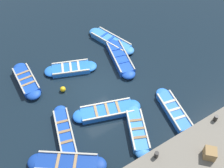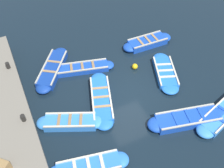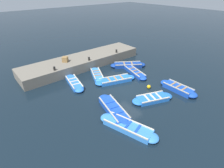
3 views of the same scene
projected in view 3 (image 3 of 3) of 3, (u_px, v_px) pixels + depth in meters
ground_plane at (125, 90)px, 14.79m from camera, size 120.00×120.00×0.00m
boat_inner_gap at (135, 72)px, 17.38m from camera, size 3.72×1.61×0.38m
boat_centre at (115, 80)px, 15.92m from camera, size 2.05×3.91×0.39m
boat_bow_out at (153, 99)px, 13.36m from camera, size 2.08×3.45×0.36m
boat_alongside at (97, 75)px, 16.80m from camera, size 3.24×2.00×0.43m
boat_outer_left at (114, 110)px, 12.12m from camera, size 4.10×1.80×0.46m
boat_end_of_row at (128, 65)px, 18.77m from camera, size 2.87×3.59×0.46m
boat_tucked at (128, 127)px, 10.66m from camera, size 4.03×1.97×0.42m
boat_far_corner at (178, 88)px, 14.56m from camera, size 3.35×0.99×0.47m
boat_near_quay at (74, 83)px, 15.48m from camera, size 3.56×1.47×0.38m
quay_wall at (83, 61)px, 18.97m from camera, size 3.18×13.29×0.97m
bollard_north at (116, 51)px, 19.88m from camera, size 0.20×0.20×0.35m
bollard_mid_north at (89, 59)px, 17.82m from camera, size 0.20×0.20×0.35m
bollard_mid_south at (54, 69)px, 15.76m from camera, size 0.20×0.20×0.35m
wooden_crate at (65, 59)px, 17.47m from camera, size 0.72×0.72×0.51m
buoy_orange_near at (149, 87)px, 14.88m from camera, size 0.33×0.33×0.33m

